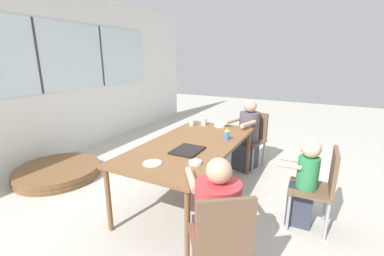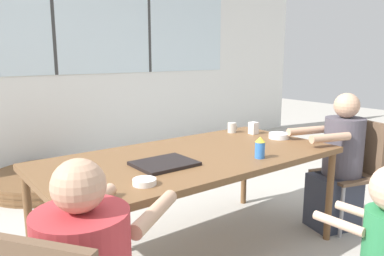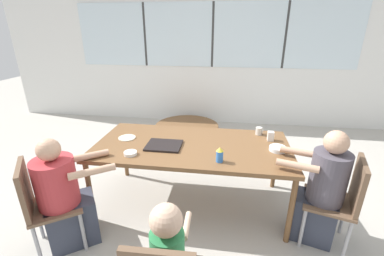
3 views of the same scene
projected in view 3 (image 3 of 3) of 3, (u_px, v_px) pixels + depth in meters
name	position (u px, v px, depth m)	size (l,w,h in m)	color
ground_plane	(192.00, 202.00, 2.90)	(16.00, 16.00, 0.00)	#B2ADA3
wall_back_with_windows	(212.00, 51.00, 4.88)	(8.40, 0.08, 2.80)	silver
dining_table	(192.00, 149.00, 2.65)	(1.98, 0.98, 0.72)	brown
chair_for_woman_green_shirt	(342.00, 196.00, 2.17)	(0.50, 0.50, 0.85)	brown
chair_for_man_blue_shirt	(41.00, 200.00, 2.11)	(0.56, 0.56, 0.85)	brown
person_woman_green_shirt	(320.00, 193.00, 2.24)	(0.60, 0.44, 1.08)	#333847
person_man_blue_shirt	(65.00, 200.00, 2.21)	(0.68, 0.61, 1.03)	#333847
food_tray_dark	(164.00, 145.00, 2.59)	(0.35, 0.28, 0.02)	black
coffee_mug	(259.00, 131.00, 2.86)	(0.08, 0.07, 0.08)	beige
sippy_cup	(220.00, 154.00, 2.27)	(0.07, 0.07, 0.14)	blue
milk_carton_small	(271.00, 136.00, 2.71)	(0.06, 0.06, 0.10)	silver
bowl_white_shallow	(278.00, 149.00, 2.49)	(0.16, 0.16, 0.04)	silver
bowl_cereal	(130.00, 153.00, 2.41)	(0.12, 0.12, 0.03)	white
plate_tortillas	(127.00, 138.00, 2.78)	(0.18, 0.18, 0.01)	beige
folded_table_stack	(187.00, 129.00, 4.77)	(1.18, 1.18, 0.15)	brown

